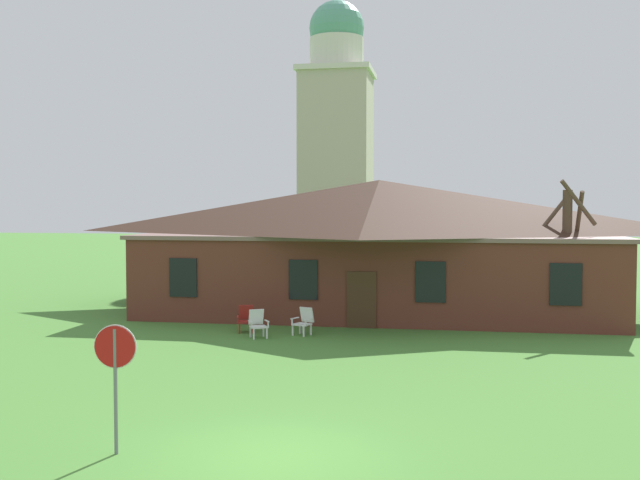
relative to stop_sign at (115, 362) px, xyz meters
name	(u,v)px	position (x,y,z in m)	size (l,w,h in m)	color
ground_plane	(276,456)	(2.90, 0.40, -1.69)	(200.00, 200.00, 0.00)	#477F33
brick_building	(379,244)	(2.90, 19.68, 1.18)	(19.63, 10.40, 5.64)	brown
dome_tower	(337,141)	(-2.10, 39.92, 7.42)	(5.18, 5.18, 19.88)	#BCB29E
stop_sign	(115,362)	(0.00, 0.00, 0.00)	(0.80, 0.10, 2.38)	slate
lawn_chair_by_porch	(246,318)	(-1.24, 13.08, -1.19)	(0.74, 0.79, 0.96)	maroon
lawn_chair_near_door	(258,323)	(-0.54, 12.08, -1.19)	(0.83, 0.86, 0.96)	white
lawn_chair_left_end	(304,321)	(0.92, 12.88, -1.19)	(0.79, 0.84, 0.96)	white
bare_tree_beside_building	(568,248)	(10.36, 16.90, 1.21)	(2.13, 2.14, 5.50)	brown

